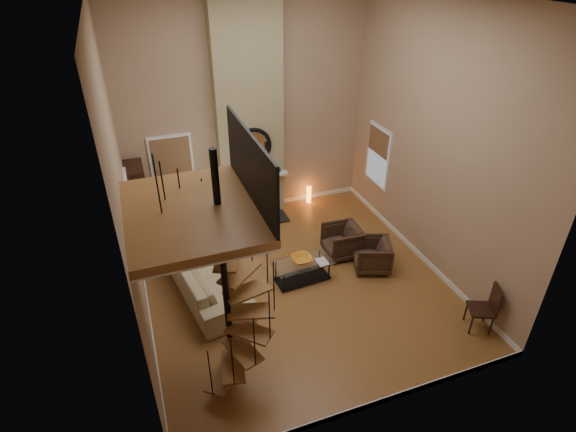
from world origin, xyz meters
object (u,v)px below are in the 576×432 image
object	(u,v)px
sofa	(205,277)
accent_lamp	(309,195)
armchair_near	(345,240)
coffee_table	(302,269)
armchair_far	(375,255)
floor_lamp	(212,189)
hutch	(140,204)
side_chair	(487,306)

from	to	relation	value
sofa	accent_lamp	size ratio (longest dim) A/B	5.70
armchair_near	coffee_table	size ratio (longest dim) A/B	0.62
armchair_far	coffee_table	bearing A→B (deg)	-75.49
armchair_far	floor_lamp	world-z (taller)	floor_lamp
armchair_near	accent_lamp	world-z (taller)	armchair_near
floor_lamp	accent_lamp	size ratio (longest dim) A/B	3.83
hutch	armchair_near	size ratio (longest dim) A/B	2.44
sofa	armchair_near	xyz separation A→B (m)	(3.26, 0.25, -0.04)
armchair_near	armchair_far	distance (m)	0.82
coffee_table	side_chair	size ratio (longest dim) A/B	1.35
armchair_near	coffee_table	world-z (taller)	armchair_near
floor_lamp	side_chair	size ratio (longest dim) A/B	1.85
armchair_far	floor_lamp	bearing A→B (deg)	-105.65
sofa	accent_lamp	xyz separation A→B (m)	(3.38, 2.71, -0.15)
hutch	accent_lamp	bearing A→B (deg)	3.35
side_chair	sofa	bearing A→B (deg)	149.10
sofa	side_chair	world-z (taller)	side_chair
hutch	floor_lamp	bearing A→B (deg)	-23.39
sofa	floor_lamp	xyz separation A→B (m)	(0.60, 1.77, 1.02)
accent_lamp	hutch	bearing A→B (deg)	-176.65
sofa	armchair_far	bearing A→B (deg)	-106.84
hutch	armchair_near	world-z (taller)	hutch
hutch	side_chair	distance (m)	7.65
sofa	hutch	bearing A→B (deg)	12.30
armchair_near	armchair_far	bearing A→B (deg)	29.70
hutch	accent_lamp	xyz separation A→B (m)	(4.35, 0.25, -0.70)
coffee_table	side_chair	world-z (taller)	side_chair
floor_lamp	hutch	bearing A→B (deg)	156.61
accent_lamp	armchair_near	bearing A→B (deg)	-92.84
armchair_far	coffee_table	xyz separation A→B (m)	(-1.63, 0.19, -0.07)
hutch	sofa	xyz separation A→B (m)	(0.97, -2.45, -0.55)
coffee_table	side_chair	xyz separation A→B (m)	(2.61, -2.46, 0.24)
hutch	coffee_table	xyz separation A→B (m)	(2.97, -2.75, -0.67)
sofa	armchair_near	bearing A→B (deg)	-94.93
floor_lamp	coffee_table	bearing A→B (deg)	-55.99
armchair_far	accent_lamp	distance (m)	3.20
accent_lamp	side_chair	xyz separation A→B (m)	(1.23, -5.47, 0.28)
armchair_near	side_chair	distance (m)	3.30
sofa	armchair_far	size ratio (longest dim) A/B	3.39
hutch	sofa	size ratio (longest dim) A/B	0.75
armchair_far	accent_lamp	world-z (taller)	armchair_far
hutch	sofa	world-z (taller)	hutch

